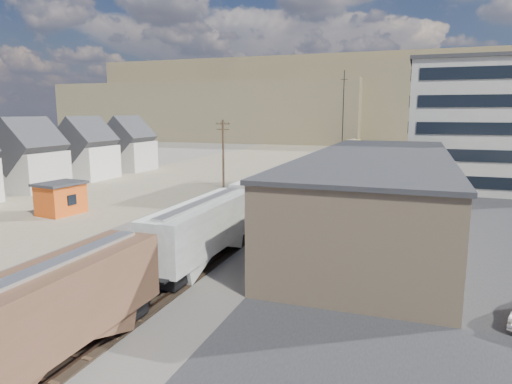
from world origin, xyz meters
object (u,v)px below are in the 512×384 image
(freight_train, at_px, (287,182))
(parked_car_blue, at_px, (464,180))
(maintenance_shed, at_px, (61,198))
(utility_pole_north, at_px, (223,152))

(freight_train, bearing_deg, parked_car_blue, 48.75)
(freight_train, distance_m, maintenance_shed, 25.57)
(utility_pole_north, height_order, parked_car_blue, utility_pole_north)
(freight_train, xyz_separation_m, utility_pole_north, (-12.30, 9.26, 2.50))
(utility_pole_north, bearing_deg, maintenance_shed, -113.60)
(freight_train, distance_m, parked_car_blue, 32.94)
(parked_car_blue, bearing_deg, maintenance_shed, -178.85)
(utility_pole_north, distance_m, maintenance_shed, 24.52)
(freight_train, height_order, utility_pole_north, utility_pole_north)
(utility_pole_north, bearing_deg, parked_car_blue, 24.45)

